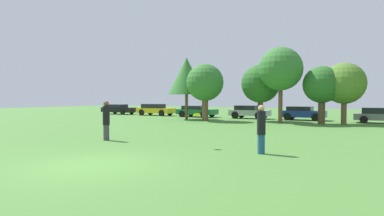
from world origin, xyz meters
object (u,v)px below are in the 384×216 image
at_px(tree_1, 205,83).
at_px(tree_3, 281,69).
at_px(parked_car_yellow, 155,109).
at_px(parked_car_blue, 302,113).
at_px(tree_4, 322,85).
at_px(parked_car_silver, 249,112).
at_px(tree_0, 187,76).
at_px(parked_car_green, 196,111).
at_px(parked_car_grey, 380,115).
at_px(frisbee, 197,115).
at_px(parked_car_black, 118,109).
at_px(person_thrower, 106,120).
at_px(person_catcher, 261,129).
at_px(tree_5, 344,84).
at_px(tree_2, 260,84).

bearing_deg(tree_1, tree_3, 6.67).
relative_size(parked_car_yellow, parked_car_blue, 1.17).
xyz_separation_m(tree_4, parked_car_yellow, (-18.83, 3.12, -2.31)).
bearing_deg(tree_1, parked_car_silver, 68.60).
height_order(tree_0, parked_car_green, tree_0).
xyz_separation_m(parked_car_blue, parked_car_grey, (6.17, -0.61, -0.03)).
height_order(frisbee, parked_car_black, frisbee).
bearing_deg(tree_1, parked_car_green, 127.95).
height_order(tree_3, parked_car_yellow, tree_3).
distance_m(person_thrower, person_catcher, 7.57).
relative_size(tree_5, parked_car_green, 1.11).
bearing_deg(tree_5, person_catcher, -93.26).
bearing_deg(tree_3, parked_car_green, 158.23).
height_order(person_catcher, parked_car_green, person_catcher).
height_order(tree_5, parked_car_silver, tree_5).
distance_m(tree_0, tree_1, 2.86).
height_order(tree_4, parked_car_silver, tree_4).
bearing_deg(parked_car_yellow, parked_car_green, -2.02).
relative_size(person_thrower, parked_car_silver, 0.48).
bearing_deg(parked_car_silver, parked_car_blue, 2.89).
xyz_separation_m(person_thrower, tree_3, (4.05, 14.68, 3.36)).
bearing_deg(tree_4, parked_car_blue, 120.84).
relative_size(person_thrower, tree_2, 0.38).
height_order(tree_0, parked_car_silver, tree_0).
bearing_deg(parked_car_green, parked_car_grey, -1.16).
distance_m(tree_3, tree_4, 3.36).
height_order(tree_2, parked_car_silver, tree_2).
distance_m(tree_4, parked_car_silver, 8.45).
height_order(parked_car_blue, parked_car_grey, parked_car_blue).
relative_size(tree_0, tree_4, 1.30).
distance_m(tree_4, tree_5, 1.63).
distance_m(parked_car_black, parked_car_green, 11.41).
distance_m(parked_car_green, parked_car_grey, 17.05).
relative_size(tree_2, tree_4, 1.10).
bearing_deg(person_catcher, parked_car_black, -38.29).
distance_m(parked_car_green, parked_car_silver, 5.85).
height_order(person_catcher, tree_0, tree_0).
height_order(tree_1, tree_4, tree_1).
relative_size(frisbee, parked_car_grey, 0.07).
xyz_separation_m(tree_3, parked_car_black, (-21.68, 4.02, -3.67)).
distance_m(person_thrower, parked_car_black, 25.70).
relative_size(tree_5, parked_car_grey, 1.20).
bearing_deg(parked_car_green, tree_5, -11.30).
relative_size(tree_0, parked_car_blue, 1.49).
height_order(tree_4, parked_car_yellow, tree_4).
xyz_separation_m(person_thrower, parked_car_blue, (4.67, 19.55, -0.29)).
bearing_deg(tree_0, tree_5, 5.88).
distance_m(tree_3, parked_car_silver, 7.27).
distance_m(tree_2, parked_car_grey, 9.76).
distance_m(frisbee, tree_4, 15.61).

